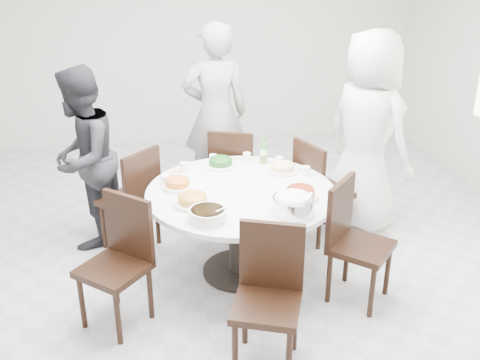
{
  "coord_description": "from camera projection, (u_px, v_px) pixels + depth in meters",
  "views": [
    {
      "loc": [
        -0.46,
        -4.29,
        2.61
      ],
      "look_at": [
        0.18,
        -0.3,
        0.82
      ],
      "focal_mm": 42.0,
      "sensor_mm": 36.0,
      "label": 1
    }
  ],
  "objects": [
    {
      "name": "chair_nw",
      "position": [
        128.0,
        198.0,
        4.92
      ],
      "size": [
        0.59,
        0.59,
        0.95
      ],
      "primitive_type": "cube",
      "rotation": [
        0.0,
        0.0,
        3.94
      ],
      "color": "black",
      "rests_on": "floor"
    },
    {
      "name": "diner_right",
      "position": [
        367.0,
        133.0,
        5.12
      ],
      "size": [
        0.96,
        1.09,
        1.87
      ],
      "primitive_type": "imported",
      "rotation": [
        0.0,
        0.0,
        2.06
      ],
      "color": "silver",
      "rests_on": "floor"
    },
    {
      "name": "beverage_bottle",
      "position": [
        264.0,
        150.0,
        4.9
      ],
      "size": [
        0.07,
        0.07,
        0.24
      ],
      "primitive_type": "cylinder",
      "color": "#3E7D32",
      "rests_on": "dining_table"
    },
    {
      "name": "dish_pale",
      "position": [
        283.0,
        168.0,
        4.74
      ],
      "size": [
        0.25,
        0.25,
        0.07
      ],
      "primitive_type": "cylinder",
      "color": "white",
      "rests_on": "dining_table"
    },
    {
      "name": "wall_back",
      "position": [
        185.0,
        36.0,
        7.14
      ],
      "size": [
        6.0,
        0.01,
        2.8
      ],
      "primitive_type": "cube",
      "color": "silver",
      "rests_on": "ground"
    },
    {
      "name": "chair_se",
      "position": [
        362.0,
        245.0,
        4.19
      ],
      "size": [
        0.59,
        0.59,
        0.95
      ],
      "primitive_type": "cube",
      "rotation": [
        0.0,
        0.0,
        7.13
      ],
      "color": "black",
      "rests_on": "floor"
    },
    {
      "name": "dish_orange",
      "position": [
        178.0,
        184.0,
        4.44
      ],
      "size": [
        0.25,
        0.25,
        0.07
      ],
      "primitive_type": "cylinder",
      "color": "white",
      "rests_on": "dining_table"
    },
    {
      "name": "diner_left",
      "position": [
        83.0,
        159.0,
        4.88
      ],
      "size": [
        0.81,
        0.92,
        1.61
      ],
      "primitive_type": "imported",
      "rotation": [
        0.0,
        0.0,
        4.42
      ],
      "color": "black",
      "rests_on": "floor"
    },
    {
      "name": "dish_greens",
      "position": [
        221.0,
        163.0,
        4.84
      ],
      "size": [
        0.26,
        0.26,
        0.07
      ],
      "primitive_type": "cylinder",
      "color": "white",
      "rests_on": "dining_table"
    },
    {
      "name": "chair_ne",
      "position": [
        324.0,
        190.0,
        5.08
      ],
      "size": [
        0.55,
        0.55,
        0.95
      ],
      "primitive_type": "cube",
      "rotation": [
        0.0,
        0.0,
        1.96
      ],
      "color": "black",
      "rests_on": "floor"
    },
    {
      "name": "chopsticks",
      "position": [
        228.0,
        160.0,
        4.98
      ],
      "size": [
        0.24,
        0.04,
        0.01
      ],
      "primitive_type": null,
      "color": "tan",
      "rests_on": "dining_table"
    },
    {
      "name": "chair_n",
      "position": [
        235.0,
        173.0,
        5.44
      ],
      "size": [
        0.54,
        0.54,
        0.95
      ],
      "primitive_type": "cube",
      "rotation": [
        0.0,
        0.0,
        2.79
      ],
      "color": "black",
      "rests_on": "floor"
    },
    {
      "name": "dish_tofu",
      "position": [
        193.0,
        200.0,
        4.17
      ],
      "size": [
        0.28,
        0.28,
        0.07
      ],
      "primitive_type": "cylinder",
      "color": "white",
      "rests_on": "dining_table"
    },
    {
      "name": "chair_sw",
      "position": [
        113.0,
        266.0,
        3.91
      ],
      "size": [
        0.59,
        0.59,
        0.95
      ],
      "primitive_type": "cube",
      "rotation": [
        0.0,
        0.0,
        5.58
      ],
      "color": "black",
      "rests_on": "floor"
    },
    {
      "name": "dining_table",
      "position": [
        241.0,
        232.0,
        4.56
      ],
      "size": [
        1.5,
        1.5,
        0.75
      ],
      "primitive_type": "cylinder",
      "color": "white",
      "rests_on": "floor"
    },
    {
      "name": "rice_bowl",
      "position": [
        293.0,
        206.0,
        4.02
      ],
      "size": [
        0.3,
        0.3,
        0.13
      ],
      "primitive_type": "cylinder",
      "color": "silver",
      "rests_on": "dining_table"
    },
    {
      "name": "chair_s",
      "position": [
        267.0,
        303.0,
        3.53
      ],
      "size": [
        0.54,
        0.54,
        0.95
      ],
      "primitive_type": "cube",
      "rotation": [
        0.0,
        0.0,
        5.93
      ],
      "color": "black",
      "rests_on": "floor"
    },
    {
      "name": "floor",
      "position": [
        215.0,
        252.0,
        5.0
      ],
      "size": [
        6.0,
        6.0,
        0.01
      ],
      "primitive_type": "cube",
      "color": "#B4B5BA",
      "rests_on": "ground"
    },
    {
      "name": "dish_redbrown",
      "position": [
        300.0,
        193.0,
        4.28
      ],
      "size": [
        0.28,
        0.28,
        0.07
      ],
      "primitive_type": "cylinder",
      "color": "white",
      "rests_on": "dining_table"
    },
    {
      "name": "diner_middle",
      "position": [
        215.0,
        114.0,
        5.7
      ],
      "size": [
        0.69,
        0.46,
        1.85
      ],
      "primitive_type": "imported",
      "rotation": [
        0.0,
        0.0,
        3.17
      ],
      "color": "black",
      "rests_on": "floor"
    },
    {
      "name": "tea_cups",
      "position": [
        225.0,
        156.0,
        4.98
      ],
      "size": [
        0.07,
        0.07,
        0.08
      ],
      "primitive_type": "cylinder",
      "color": "white",
      "rests_on": "dining_table"
    },
    {
      "name": "soup_bowl",
      "position": [
        208.0,
        215.0,
        3.95
      ],
      "size": [
        0.27,
        0.27,
        0.08
      ],
      "primitive_type": "cylinder",
      "color": "white",
      "rests_on": "dining_table"
    }
  ]
}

